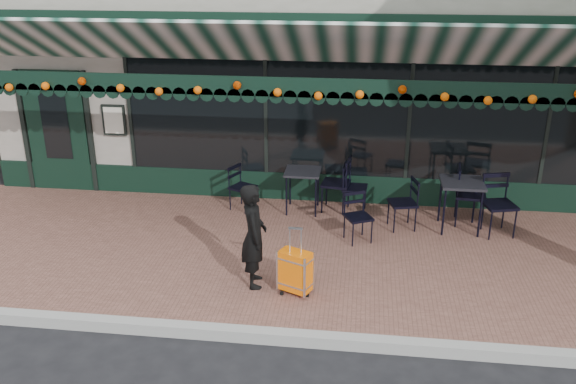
# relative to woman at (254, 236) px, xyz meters

# --- Properties ---
(ground) EXTENTS (80.00, 80.00, 0.00)m
(ground) POSITION_rel_woman_xyz_m (0.68, -0.97, -0.85)
(ground) COLOR black
(ground) RESTS_ON ground
(sidewalk) EXTENTS (18.00, 4.00, 0.15)m
(sidewalk) POSITION_rel_woman_xyz_m (0.68, 1.03, -0.78)
(sidewalk) COLOR brown
(sidewalk) RESTS_ON ground
(curb) EXTENTS (18.00, 0.16, 0.15)m
(curb) POSITION_rel_woman_xyz_m (0.68, -1.05, -0.78)
(curb) COLOR #9E9E99
(curb) RESTS_ON ground
(restaurant_building) EXTENTS (12.00, 9.60, 4.50)m
(restaurant_building) POSITION_rel_woman_xyz_m (0.68, 6.87, 1.42)
(restaurant_building) COLOR gray
(restaurant_building) RESTS_ON ground
(woman) EXTENTS (0.44, 0.57, 1.40)m
(woman) POSITION_rel_woman_xyz_m (0.00, 0.00, 0.00)
(woman) COLOR black
(woman) RESTS_ON sidewalk
(suitcase) EXTENTS (0.46, 0.37, 0.91)m
(suitcase) POSITION_rel_woman_xyz_m (0.56, -0.17, -0.39)
(suitcase) COLOR orange
(suitcase) RESTS_ON sidewalk
(cafe_table_a) EXTENTS (0.65, 0.65, 0.80)m
(cafe_table_a) POSITION_rel_woman_xyz_m (2.89, 2.10, 0.02)
(cafe_table_a) COLOR black
(cafe_table_a) RESTS_ON sidewalk
(cafe_table_b) EXTENTS (0.58, 0.58, 0.72)m
(cafe_table_b) POSITION_rel_woman_xyz_m (0.37, 2.53, -0.06)
(cafe_table_b) COLOR black
(cafe_table_b) RESTS_ON sidewalk
(chair_a_left) EXTENTS (0.51, 0.51, 0.83)m
(chair_a_left) POSITION_rel_woman_xyz_m (2.00, 2.03, -0.29)
(chair_a_left) COLOR black
(chair_a_left) RESTS_ON sidewalk
(chair_a_right) EXTENTS (0.53, 0.53, 0.97)m
(chair_a_right) POSITION_rel_woman_xyz_m (3.08, 2.35, -0.22)
(chair_a_right) COLOR black
(chair_a_right) RESTS_ON sidewalk
(chair_a_front) EXTENTS (0.58, 0.58, 0.95)m
(chair_a_front) POSITION_rel_woman_xyz_m (3.46, 1.99, -0.22)
(chair_a_front) COLOR black
(chair_a_front) RESTS_ON sidewalk
(chair_b_left) EXTENTS (0.53, 0.53, 0.94)m
(chair_b_left) POSITION_rel_woman_xyz_m (0.92, 2.62, -0.23)
(chair_b_left) COLOR black
(chair_b_left) RESTS_ON sidewalk
(chair_b_right) EXTENTS (0.45, 0.45, 0.85)m
(chair_b_right) POSITION_rel_woman_xyz_m (1.24, 2.58, -0.28)
(chair_b_right) COLOR black
(chair_b_right) RESTS_ON sidewalk
(chair_b_front) EXTENTS (0.51, 0.51, 0.76)m
(chair_b_front) POSITION_rel_woman_xyz_m (1.32, 1.47, -0.32)
(chair_b_front) COLOR black
(chair_b_front) RESTS_ON sidewalk
(chair_solo) EXTENTS (0.51, 0.51, 0.77)m
(chair_solo) POSITION_rel_woman_xyz_m (-0.64, 2.47, -0.32)
(chair_solo) COLOR black
(chair_solo) RESTS_ON sidewalk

